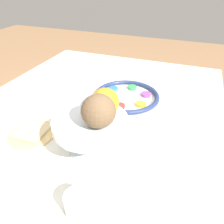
# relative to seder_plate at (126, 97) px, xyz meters

# --- Properties ---
(ground_plane) EXTENTS (8.00, 8.00, 0.00)m
(ground_plane) POSITION_rel_seder_plate_xyz_m (0.21, -0.10, -0.73)
(ground_plane) COLOR #99704C
(dining_table) EXTENTS (1.46, 1.03, 0.71)m
(dining_table) POSITION_rel_seder_plate_xyz_m (0.21, -0.10, -0.37)
(dining_table) COLOR silver
(dining_table) RESTS_ON ground_plane
(seder_plate) EXTENTS (0.29, 0.29, 0.03)m
(seder_plate) POSITION_rel_seder_plate_xyz_m (0.00, 0.00, 0.00)
(seder_plate) COLOR silver
(seder_plate) RESTS_ON dining_table
(wine_glass) EXTENTS (0.07, 0.07, 0.14)m
(wine_glass) POSITION_rel_seder_plate_xyz_m (0.19, -0.08, 0.09)
(wine_glass) COLOR silver
(wine_glass) RESTS_ON dining_table
(fruit_stand) EXTENTS (0.23, 0.23, 0.12)m
(fruit_stand) POSITION_rel_seder_plate_xyz_m (0.35, -0.01, 0.08)
(fruit_stand) COLOR silver
(fruit_stand) RESTS_ON dining_table
(orange_fruit) EXTENTS (0.08, 0.08, 0.08)m
(orange_fruit) POSITION_rel_seder_plate_xyz_m (0.31, 0.03, 0.15)
(orange_fruit) COLOR orange
(orange_fruit) RESTS_ON fruit_stand
(coconut) EXTENTS (0.10, 0.10, 0.10)m
(coconut) POSITION_rel_seder_plate_xyz_m (0.37, 0.03, 0.16)
(coconut) COLOR brown
(coconut) RESTS_ON fruit_stand
(bread_plate) EXTENTS (0.16, 0.16, 0.02)m
(bread_plate) POSITION_rel_seder_plate_xyz_m (0.35, -0.24, -0.01)
(bread_plate) COLOR tan
(bread_plate) RESTS_ON dining_table
(napkin_roll) EXTENTS (0.17, 0.09, 0.05)m
(napkin_roll) POSITION_rel_seder_plate_xyz_m (0.27, -0.35, 0.01)
(napkin_roll) COLOR white
(napkin_roll) RESTS_ON dining_table
(cup_near) EXTENTS (0.06, 0.06, 0.06)m
(cup_near) POSITION_rel_seder_plate_xyz_m (0.56, 0.05, 0.01)
(cup_near) COLOR silver
(cup_near) RESTS_ON dining_table
(fork_left) EXTENTS (0.02, 0.19, 0.01)m
(fork_left) POSITION_rel_seder_plate_xyz_m (-0.04, 0.27, -0.01)
(fork_left) COLOR silver
(fork_left) RESTS_ON dining_table
(fork_right) EXTENTS (0.03, 0.19, 0.01)m
(fork_right) POSITION_rel_seder_plate_xyz_m (-0.01, 0.27, -0.01)
(fork_right) COLOR silver
(fork_right) RESTS_ON dining_table
(spoon) EXTENTS (0.17, 0.07, 0.01)m
(spoon) POSITION_rel_seder_plate_xyz_m (0.25, -0.39, -0.01)
(spoon) COLOR silver
(spoon) RESTS_ON dining_table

